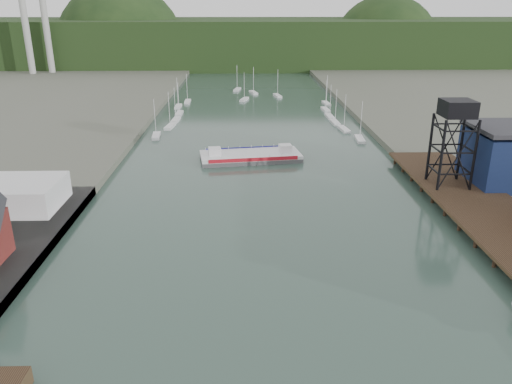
{
  "coord_description": "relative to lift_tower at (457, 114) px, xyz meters",
  "views": [
    {
      "loc": [
        -3.55,
        -30.17,
        33.99
      ],
      "look_at": [
        -1.51,
        49.78,
        4.0
      ],
      "focal_mm": 35.0,
      "sensor_mm": 36.0,
      "label": 1
    }
  ],
  "objects": [
    {
      "name": "lift_tower",
      "position": [
        0.0,
        0.0,
        0.0
      ],
      "size": [
        6.5,
        6.5,
        16.0
      ],
      "color": "black",
      "rests_on": "east_pier"
    },
    {
      "name": "marina_sailboats",
      "position": [
        -34.92,
        80.46,
        -15.3
      ],
      "size": [
        57.71,
        92.65,
        0.9
      ],
      "color": "silver",
      "rests_on": "ground"
    },
    {
      "name": "smokestacks",
      "position": [
        -141.0,
        174.5,
        14.35
      ],
      "size": [
        11.2,
        8.2,
        60.0
      ],
      "color": "#A6A7A1",
      "rests_on": "ground"
    },
    {
      "name": "white_shed",
      "position": [
        -79.0,
        -8.0,
        -11.8
      ],
      "size": [
        18.0,
        12.0,
        4.5
      ],
      "primitive_type": "cube",
      "color": "silver",
      "rests_on": "west_quay"
    },
    {
      "name": "east_pier",
      "position": [
        2.0,
        -13.0,
        -13.75
      ],
      "size": [
        14.0,
        70.0,
        2.45
      ],
      "color": "black",
      "rests_on": "ground"
    },
    {
      "name": "chain_ferry",
      "position": [
        -36.99,
        23.88,
        -14.69
      ],
      "size": [
        24.18,
        12.4,
        3.33
      ],
      "rotation": [
        0.0,
        0.0,
        0.14
      ],
      "color": "#4B4B4E",
      "rests_on": "ground"
    },
    {
      "name": "distant_hills",
      "position": [
        -38.98,
        243.35,
        -5.27
      ],
      "size": [
        500.0,
        120.0,
        80.0
      ],
      "color": "black",
      "rests_on": "ground"
    }
  ]
}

